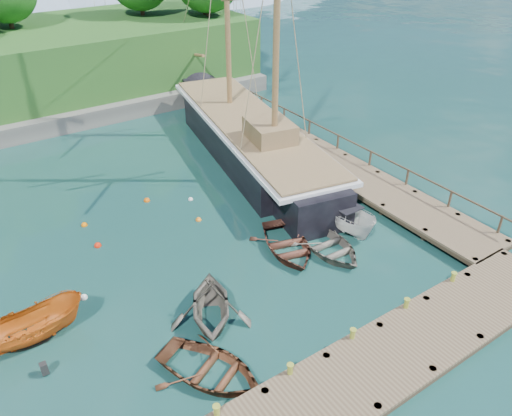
# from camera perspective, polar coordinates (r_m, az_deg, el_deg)

# --- Properties ---
(ground) EXTENTS (160.00, 160.00, 0.00)m
(ground) POSITION_cam_1_polar(r_m,az_deg,el_deg) (22.42, -2.12, -9.88)
(ground) COLOR #153730
(ground) RESTS_ON ground
(dock_near) EXTENTS (20.00, 3.20, 1.10)m
(dock_near) POSITION_cam_1_polar(r_m,az_deg,el_deg) (19.62, 13.80, -17.00)
(dock_near) COLOR brown
(dock_near) RESTS_ON ground
(dock_east) EXTENTS (3.20, 24.00, 1.10)m
(dock_east) POSITION_cam_1_polar(r_m,az_deg,el_deg) (32.72, 8.46, 5.25)
(dock_east) COLOR brown
(dock_east) RESTS_ON ground
(bollard_1) EXTENTS (0.26, 0.26, 0.45)m
(bollard_1) POSITION_cam_1_polar(r_m,az_deg,el_deg) (19.15, 3.83, -19.46)
(bollard_1) COLOR olive
(bollard_1) RESTS_ON ground
(bollard_2) EXTENTS (0.26, 0.26, 0.45)m
(bollard_2) POSITION_cam_1_polar(r_m,az_deg,el_deg) (20.53, 10.76, -15.51)
(bollard_2) COLOR olive
(bollard_2) RESTS_ON ground
(bollard_3) EXTENTS (0.26, 0.26, 0.45)m
(bollard_3) POSITION_cam_1_polar(r_m,az_deg,el_deg) (22.24, 16.50, -11.94)
(bollard_3) COLOR olive
(bollard_3) RESTS_ON ground
(bollard_4) EXTENTS (0.26, 0.26, 0.45)m
(bollard_4) POSITION_cam_1_polar(r_m,az_deg,el_deg) (24.20, 21.24, -8.83)
(bollard_4) COLOR olive
(bollard_4) RESTS_ON ground
(rowboat_0) EXTENTS (4.63, 5.13, 0.87)m
(rowboat_0) POSITION_cam_1_polar(r_m,az_deg,el_deg) (19.42, -5.19, -18.55)
(rowboat_0) COLOR #55301C
(rowboat_0) RESTS_ON ground
(rowboat_1) EXTENTS (4.81, 5.03, 2.06)m
(rowboat_1) POSITION_cam_1_polar(r_m,az_deg,el_deg) (21.34, -5.12, -12.67)
(rowboat_1) COLOR #5E594E
(rowboat_1) RESTS_ON ground
(rowboat_2) EXTENTS (4.12, 4.98, 0.89)m
(rowboat_2) POSITION_cam_1_polar(r_m,az_deg,el_deg) (25.00, 3.54, -4.83)
(rowboat_2) COLOR #4F2A1F
(rowboat_2) RESTS_ON ground
(rowboat_3) EXTENTS (3.19, 4.32, 0.86)m
(rowboat_3) POSITION_cam_1_polar(r_m,az_deg,el_deg) (25.17, 8.27, -4.88)
(rowboat_3) COLOR #615C52
(rowboat_3) RESTS_ON ground
(motorboat_orange) EXTENTS (4.21, 1.61, 1.62)m
(motorboat_orange) POSITION_cam_1_polar(r_m,az_deg,el_deg) (22.31, -23.88, -13.62)
(motorboat_orange) COLOR #C55B15
(motorboat_orange) RESTS_ON ground
(cabin_boat_white) EXTENTS (1.79, 4.39, 1.67)m
(cabin_boat_white) POSITION_cam_1_polar(r_m,az_deg,el_deg) (26.94, 9.88, -2.29)
(cabin_boat_white) COLOR silver
(cabin_boat_white) RESTS_ON ground
(schooner) EXTENTS (8.50, 26.64, 19.55)m
(schooner) POSITION_cam_1_polar(r_m,az_deg,el_deg) (33.59, -0.66, 7.57)
(schooner) COLOR black
(schooner) RESTS_ON ground
(mooring_buoy_0) EXTENTS (0.33, 0.33, 0.33)m
(mooring_buoy_0) POSITION_cam_1_polar(r_m,az_deg,el_deg) (23.50, -19.07, -9.70)
(mooring_buoy_0) COLOR white
(mooring_buoy_0) RESTS_ON ground
(mooring_buoy_1) EXTENTS (0.37, 0.37, 0.37)m
(mooring_buoy_1) POSITION_cam_1_polar(r_m,az_deg,el_deg) (26.47, -17.62, -4.17)
(mooring_buoy_1) COLOR red
(mooring_buoy_1) RESTS_ON ground
(mooring_buoy_2) EXTENTS (0.32, 0.32, 0.32)m
(mooring_buoy_2) POSITION_cam_1_polar(r_m,az_deg,el_deg) (27.36, -6.58, -1.41)
(mooring_buoy_2) COLOR orange
(mooring_buoy_2) RESTS_ON ground
(mooring_buoy_3) EXTENTS (0.29, 0.29, 0.29)m
(mooring_buoy_3) POSITION_cam_1_polar(r_m,az_deg,el_deg) (29.28, -7.47, 0.95)
(mooring_buoy_3) COLOR silver
(mooring_buoy_3) RESTS_ON ground
(mooring_buoy_4) EXTENTS (0.33, 0.33, 0.33)m
(mooring_buoy_4) POSITION_cam_1_polar(r_m,az_deg,el_deg) (28.30, -19.01, -1.91)
(mooring_buoy_4) COLOR #EA6B00
(mooring_buoy_4) RESTS_ON ground
(mooring_buoy_5) EXTENTS (0.36, 0.36, 0.36)m
(mooring_buoy_5) POSITION_cam_1_polar(r_m,az_deg,el_deg) (29.59, -12.37, 0.79)
(mooring_buoy_5) COLOR #D45507
(mooring_buoy_5) RESTS_ON ground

